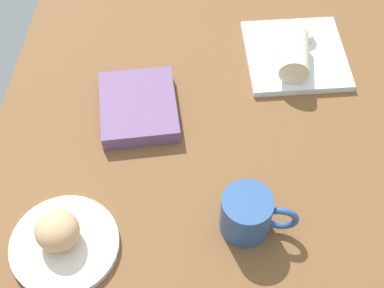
% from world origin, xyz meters
% --- Properties ---
extents(dining_table, '(1.10, 0.90, 0.04)m').
position_xyz_m(dining_table, '(0.00, 0.00, 0.02)').
color(dining_table, brown).
rests_on(dining_table, ground).
extents(round_plate, '(0.20, 0.20, 0.01)m').
position_xyz_m(round_plate, '(0.20, -0.25, 0.05)').
color(round_plate, silver).
rests_on(round_plate, dining_table).
extents(scone_pastry, '(0.11, 0.11, 0.06)m').
position_xyz_m(scone_pastry, '(0.19, -0.26, 0.09)').
color(scone_pastry, tan).
rests_on(scone_pastry, round_plate).
extents(square_plate, '(0.25, 0.25, 0.02)m').
position_xyz_m(square_plate, '(-0.30, 0.18, 0.05)').
color(square_plate, white).
rests_on(square_plate, dining_table).
extents(sauce_cup, '(0.05, 0.05, 0.02)m').
position_xyz_m(sauce_cup, '(-0.35, 0.19, 0.07)').
color(sauce_cup, silver).
rests_on(sauce_cup, square_plate).
extents(breakfast_wrap, '(0.12, 0.07, 0.07)m').
position_xyz_m(breakfast_wrap, '(-0.26, 0.17, 0.09)').
color(breakfast_wrap, beige).
rests_on(breakfast_wrap, square_plate).
extents(book_stack, '(0.21, 0.19, 0.03)m').
position_xyz_m(book_stack, '(-0.12, -0.16, 0.06)').
color(book_stack, '#6B4C7A').
rests_on(book_stack, dining_table).
extents(coffee_mug, '(0.09, 0.14, 0.09)m').
position_xyz_m(coffee_mug, '(0.14, 0.07, 0.09)').
color(coffee_mug, '#2D518C').
rests_on(coffee_mug, dining_table).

